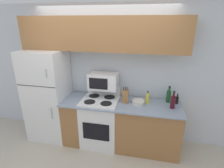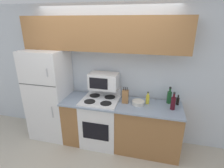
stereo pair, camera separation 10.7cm
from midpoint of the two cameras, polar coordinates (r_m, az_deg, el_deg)
ground_plane at (r=3.43m, az=-5.89°, el=-21.10°), size 12.00×12.00×0.00m
wall_back at (r=3.37m, az=-3.26°, el=3.16°), size 8.00×0.05×2.55m
lower_cabinets at (r=3.33m, az=1.76°, el=-12.92°), size 2.10×0.65×0.88m
refrigerator at (r=3.62m, az=-20.93°, el=-3.62°), size 0.75×0.66×1.76m
upper_cabinets at (r=3.04m, az=-4.56°, el=16.04°), size 2.85×0.35×0.57m
stove at (r=3.38m, az=-4.71°, el=-11.86°), size 0.66×0.63×1.07m
microwave at (r=3.16m, az=-3.80°, el=0.96°), size 0.52×0.32×0.28m
knife_block at (r=3.06m, az=3.35°, el=-4.02°), size 0.11×0.08×0.30m
bowl at (r=3.07m, az=7.58°, el=-5.87°), size 0.22×0.22×0.07m
bottle_soy_sauce at (r=3.23m, az=19.56°, el=-4.89°), size 0.05×0.05×0.18m
bottle_wine_green at (r=3.22m, az=17.09°, el=-3.75°), size 0.08×0.08×0.30m
bottle_cooking_spray at (r=3.11m, az=10.53°, el=-4.67°), size 0.06×0.06×0.22m
bottle_wine_red at (r=3.02m, az=18.31°, el=-5.50°), size 0.08×0.08×0.30m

